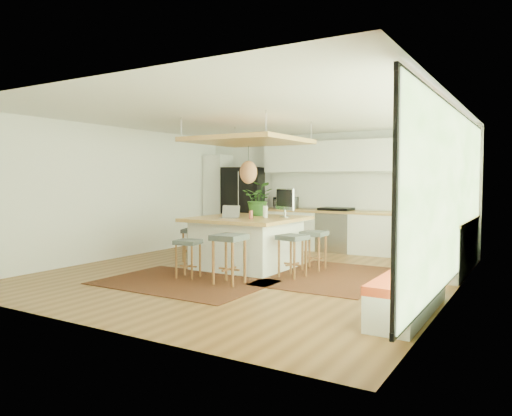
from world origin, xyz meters
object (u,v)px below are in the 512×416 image
Objects in this scene: fridge at (244,207)px; stool_right_back at (314,250)px; stool_right_front at (292,256)px; island_plant at (259,203)px; island at (247,242)px; stool_left_side at (193,243)px; monitor at (285,203)px; stool_near_right at (229,262)px; microwave at (286,202)px; stool_near_left at (188,257)px; laptop at (229,212)px.

stool_right_back is (2.95, -2.33, -0.57)m from fridge.
fridge is 2.73× the size of stool_right_front.
island_plant is (-1.17, 0.03, 0.83)m from stool_right_back.
fridge is at bearing 123.41° from island.
fridge is at bearing 100.24° from stool_left_side.
stool_right_front is at bearing -10.30° from stool_left_side.
stool_right_back is (0.03, 0.79, 0.00)m from stool_right_front.
stool_left_side is at bearing -141.02° from monitor.
microwave is at bearing 105.55° from stool_near_right.
island is 0.84m from island_plant.
stool_near_right reaches higher than stool_near_left.
fridge is 4.76m from stool_near_right.
stool_right_back is 2.99m from microwave.
stool_right_back is at bearing 49.48° from stool_near_left.
monitor is 2.66m from microwave.
stool_right_front is at bearing 32.85° from stool_near_left.
stool_left_side is at bearing 125.96° from stool_near_left.
microwave is at bearing 119.18° from stool_right_front.
stool_near_right is at bearing -69.01° from island.
island is at bearing -160.81° from stool_right_back.
stool_left_side is 1.59m from island_plant.
fridge is 3.54m from laptop.
stool_near_right reaches higher than stool_right_front.
stool_near_left is 0.90× the size of stool_right_front.
laptop is 3.13m from microwave.
fridge reaches higher than stool_near_left.
island is 3.20× the size of monitor.
stool_right_back is 1.43m from island_plant.
monitor is at bearing 125.56° from stool_right_front.
island_plant is (-1.13, 0.83, 0.83)m from stool_right_front.
stool_near_left is 1.10× the size of monitor.
stool_near_left is 1.97m from island_plant.
microwave is (-0.47, 3.09, 0.05)m from laptop.
stool_right_back is 1.67m from laptop.
microwave is (-0.61, 2.70, 0.64)m from island.
island_plant is at bearing -80.13° from microwave.
microwave reaches higher than laptop.
stool_near_right is 1.38m from laptop.
island reaches higher than stool_right_front.
monitor is (-0.55, -0.06, 0.83)m from stool_right_back.
island reaches higher than stool_near_right.
monitor reaches higher than microwave.
monitor is 0.62m from island_plant.
stool_near_left is at bearing -147.15° from stool_right_front.
laptop is at bearing 78.93° from stool_near_left.
stool_right_front is 0.79m from stool_right_back.
microwave is at bearing 102.64° from island.
monitor is 1.11× the size of microwave.
island_plant is (-0.01, 0.44, 0.72)m from island.
microwave reaches higher than stool_left_side.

